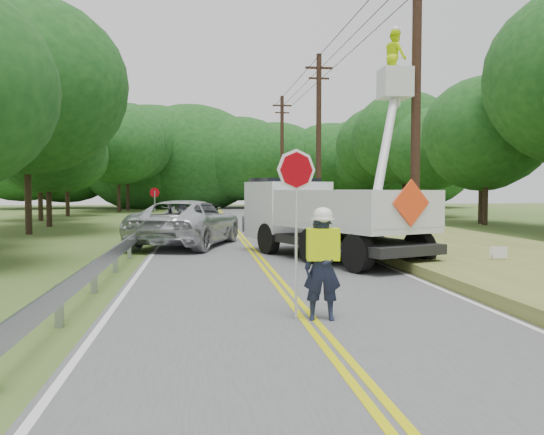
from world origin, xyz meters
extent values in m
plane|color=#3E5820|center=(0.00, 0.00, 0.00)|extent=(140.00, 140.00, 0.00)
cube|color=#4E4F51|center=(0.00, 14.00, 0.01)|extent=(7.20, 96.00, 0.02)
cube|color=#CECB06|center=(-0.10, 14.00, 0.02)|extent=(0.12, 96.00, 0.00)
cube|color=#CECB06|center=(0.10, 14.00, 0.02)|extent=(0.12, 96.00, 0.00)
cube|color=silver|center=(-3.45, 14.00, 0.02)|extent=(0.12, 96.00, 0.00)
cube|color=silver|center=(3.45, 14.00, 0.02)|extent=(0.12, 96.00, 0.00)
cube|color=gray|center=(-4.10, 1.00, 0.35)|extent=(0.12, 0.14, 0.70)
cube|color=gray|center=(-4.10, 4.00, 0.35)|extent=(0.12, 0.14, 0.70)
cube|color=gray|center=(-4.10, 7.00, 0.35)|extent=(0.12, 0.14, 0.70)
cube|color=gray|center=(-4.10, 10.00, 0.35)|extent=(0.12, 0.14, 0.70)
cube|color=gray|center=(-4.10, 13.00, 0.35)|extent=(0.12, 0.14, 0.70)
cube|color=gray|center=(-4.10, 16.00, 0.35)|extent=(0.12, 0.14, 0.70)
cube|color=gray|center=(-4.10, 19.00, 0.35)|extent=(0.12, 0.14, 0.70)
cube|color=gray|center=(-4.10, 22.00, 0.35)|extent=(0.12, 0.14, 0.70)
cube|color=gray|center=(-4.10, 25.00, 0.35)|extent=(0.12, 0.14, 0.70)
cube|color=gray|center=(-4.10, 28.00, 0.35)|extent=(0.12, 0.14, 0.70)
cube|color=gray|center=(-4.10, 31.00, 0.35)|extent=(0.12, 0.14, 0.70)
cube|color=gray|center=(-4.10, 34.00, 0.35)|extent=(0.12, 0.14, 0.70)
cube|color=gray|center=(-4.10, 37.00, 0.35)|extent=(0.12, 0.14, 0.70)
cube|color=gray|center=(-4.00, 15.00, 0.60)|extent=(0.05, 48.00, 0.34)
cylinder|color=black|center=(5.00, 9.00, 5.00)|extent=(0.30, 0.30, 10.00)
cylinder|color=black|center=(5.00, 24.00, 5.00)|extent=(0.30, 0.30, 10.00)
cube|color=black|center=(5.00, 24.00, 9.20)|extent=(1.60, 0.12, 0.12)
cube|color=black|center=(5.00, 24.00, 8.60)|extent=(1.20, 0.10, 0.10)
cylinder|color=black|center=(5.00, 39.00, 5.00)|extent=(0.30, 0.30, 10.00)
cube|color=black|center=(5.00, 39.00, 9.20)|extent=(1.60, 0.12, 0.12)
cube|color=black|center=(5.00, 39.00, 8.60)|extent=(1.20, 0.10, 0.10)
cylinder|color=black|center=(4.30, 17.50, 9.10)|extent=(0.03, 43.00, 0.03)
cylinder|color=black|center=(5.00, 17.50, 9.10)|extent=(0.03, 43.00, 0.03)
cylinder|color=black|center=(5.70, 17.50, 9.10)|extent=(0.03, 43.00, 0.03)
cube|color=olive|center=(7.10, 14.00, 0.15)|extent=(7.00, 96.00, 0.30)
cylinder|color=#332319|center=(-10.15, 20.24, 2.08)|extent=(0.32, 0.32, 4.17)
ellipsoid|color=#144016|center=(-10.15, 20.24, 7.18)|extent=(9.72, 9.72, 8.56)
cylinder|color=#332319|center=(-10.60, 25.74, 1.44)|extent=(0.32, 0.32, 2.89)
ellipsoid|color=#144016|center=(-10.60, 25.74, 4.97)|extent=(6.74, 6.74, 5.93)
cylinder|color=#332319|center=(-12.74, 31.88, 1.39)|extent=(0.32, 0.32, 2.78)
ellipsoid|color=#144016|center=(-12.74, 31.88, 4.80)|extent=(6.50, 6.50, 5.72)
cylinder|color=#332319|center=(-12.42, 38.35, 1.40)|extent=(0.32, 0.32, 2.80)
ellipsoid|color=#144016|center=(-12.42, 38.35, 4.83)|extent=(6.54, 6.54, 5.76)
cylinder|color=#332319|center=(-9.45, 45.72, 1.83)|extent=(0.32, 0.32, 3.67)
ellipsoid|color=#144016|center=(-9.45, 45.72, 6.31)|extent=(8.55, 8.55, 7.53)
cylinder|color=#332319|center=(-9.07, 49.18, 1.94)|extent=(0.32, 0.32, 3.87)
ellipsoid|color=#144016|center=(-9.07, 49.18, 6.67)|extent=(9.04, 9.04, 7.95)
cylinder|color=#332319|center=(15.39, 24.08, 1.64)|extent=(0.32, 0.32, 3.28)
ellipsoid|color=#144016|center=(15.39, 24.08, 5.66)|extent=(7.66, 7.66, 6.74)
cylinder|color=#332319|center=(15.82, 25.46, 1.48)|extent=(0.32, 0.32, 2.97)
ellipsoid|color=#144016|center=(15.82, 25.46, 5.11)|extent=(6.92, 6.92, 6.09)
cylinder|color=#332319|center=(15.82, 33.19, 1.53)|extent=(0.32, 0.32, 3.06)
ellipsoid|color=#144016|center=(15.82, 33.19, 5.28)|extent=(7.15, 7.15, 6.29)
cylinder|color=#332319|center=(14.86, 36.62, 1.86)|extent=(0.32, 0.32, 3.72)
ellipsoid|color=#144016|center=(14.86, 36.62, 6.40)|extent=(8.67, 8.67, 7.63)
cylinder|color=#332319|center=(15.16, 43.80, 1.82)|extent=(0.32, 0.32, 3.65)
ellipsoid|color=#144016|center=(15.16, 43.80, 6.28)|extent=(8.51, 8.51, 7.49)
cylinder|color=#332319|center=(14.76, 46.26, 1.38)|extent=(0.32, 0.32, 2.75)
ellipsoid|color=#144016|center=(14.76, 46.26, 4.74)|extent=(6.43, 6.43, 5.66)
ellipsoid|color=#144016|center=(-21.00, 55.26, 5.50)|extent=(12.48, 9.36, 9.36)
ellipsoid|color=#144016|center=(-17.04, 57.94, 5.50)|extent=(13.10, 9.83, 9.83)
ellipsoid|color=#144016|center=(-12.14, 57.28, 5.50)|extent=(10.12, 7.59, 7.59)
ellipsoid|color=#144016|center=(-7.32, 56.41, 5.50)|extent=(16.17, 12.13, 12.13)
ellipsoid|color=#144016|center=(-2.99, 56.15, 5.50)|extent=(16.45, 12.34, 12.34)
ellipsoid|color=#144016|center=(2.46, 54.40, 5.50)|extent=(12.42, 9.32, 9.32)
ellipsoid|color=#144016|center=(7.06, 57.79, 5.50)|extent=(12.02, 9.01, 9.01)
ellipsoid|color=#144016|center=(13.51, 56.98, 5.50)|extent=(11.78, 8.84, 8.84)
ellipsoid|color=#144016|center=(17.44, 56.09, 5.50)|extent=(13.07, 9.81, 9.81)
ellipsoid|color=#144016|center=(22.13, 54.07, 5.50)|extent=(15.21, 11.41, 11.41)
imported|color=#191E33|center=(0.23, 0.93, 0.91)|extent=(0.69, 0.49, 1.78)
cube|color=#BADF07|center=(0.23, 0.93, 1.31)|extent=(0.58, 0.39, 0.54)
ellipsoid|color=white|center=(0.23, 0.93, 1.81)|extent=(0.33, 0.33, 0.27)
cylinder|color=#B7B7B7|center=(-0.21, 1.02, 1.26)|extent=(0.04, 0.04, 2.49)
cylinder|color=#98020B|center=(-0.21, 1.02, 2.56)|extent=(0.69, 0.23, 0.71)
cylinder|color=black|center=(2.28, 6.00, 0.54)|extent=(0.69, 1.09, 1.05)
cylinder|color=black|center=(4.30, 6.81, 0.54)|extent=(0.69, 1.09, 1.05)
cylinder|color=black|center=(1.47, 8.03, 0.54)|extent=(0.69, 1.09, 1.05)
cylinder|color=black|center=(3.49, 8.84, 0.54)|extent=(0.69, 1.09, 1.05)
cylinder|color=black|center=(0.45, 10.56, 0.54)|extent=(0.69, 1.09, 1.05)
cylinder|color=black|center=(2.48, 11.37, 0.54)|extent=(0.69, 1.09, 1.05)
cube|color=black|center=(2.36, 8.73, 0.62)|extent=(4.72, 7.33, 0.27)
cube|color=white|center=(2.64, 8.03, 1.17)|extent=(4.19, 5.59, 0.24)
cube|color=white|center=(1.50, 7.57, 1.71)|extent=(1.92, 4.68, 0.98)
cube|color=white|center=(3.79, 8.48, 1.71)|extent=(1.92, 4.68, 0.98)
cube|color=white|center=(3.56, 5.72, 1.71)|extent=(2.35, 0.99, 0.98)
cube|color=white|center=(1.26, 11.47, 1.49)|extent=(3.05, 2.83, 1.96)
cube|color=black|center=(1.18, 11.67, 2.20)|extent=(2.55, 2.13, 0.82)
cube|color=white|center=(3.09, 6.91, 1.71)|extent=(1.28, 1.28, 0.87)
cube|color=white|center=(4.30, 9.00, 5.56)|extent=(0.93, 0.93, 0.93)
imported|color=#BADF07|center=(4.30, 9.00, 6.40)|extent=(0.62, 0.80, 1.65)
cube|color=#FF4418|center=(3.59, 5.65, 1.87)|extent=(1.16, 0.50, 1.23)
imported|color=silver|center=(-2.35, 13.65, 0.91)|extent=(4.74, 6.99, 1.78)
imported|color=#33373B|center=(-1.77, 24.46, 0.72)|extent=(2.12, 4.87, 1.39)
cylinder|color=gray|center=(-4.06, 19.58, 1.07)|extent=(0.06, 0.06, 2.14)
cylinder|color=#98020B|center=(-4.06, 19.58, 2.04)|extent=(0.48, 0.14, 0.49)
cube|color=white|center=(6.23, 6.02, 0.51)|extent=(0.45, 0.18, 0.32)
cylinder|color=gray|center=(6.04, 6.02, 0.23)|extent=(0.02, 0.02, 0.46)
cylinder|color=gray|center=(6.41, 6.02, 0.23)|extent=(0.02, 0.02, 0.46)
camera|label=1|loc=(-1.81, -8.38, 2.26)|focal=37.25mm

